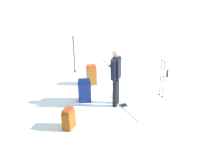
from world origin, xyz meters
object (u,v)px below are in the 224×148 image
at_px(skier_standing, 116,75).
at_px(ski_pair_far, 124,106).
at_px(backpack_small_spare, 85,91).
at_px(ski_pair_near, 111,66).
at_px(ski_poles_planted_near, 162,77).
at_px(ski_poles_planted_far, 74,53).
at_px(backpack_large_dark, 92,75).
at_px(backpack_bright, 69,119).
at_px(thermos_bottle, 167,74).

xyz_separation_m(skier_standing, ski_pair_far, (-0.12, -0.22, -0.94)).
relative_size(ski_pair_far, backpack_small_spare, 2.42).
bearing_deg(skier_standing, ski_pair_near, -4.84).
bearing_deg(ski_pair_near, skier_standing, 175.16).
relative_size(ski_poles_planted_near, ski_poles_planted_far, 0.87).
xyz_separation_m(ski_pair_near, backpack_large_dark, (-1.51, 0.87, 0.33)).
relative_size(ski_pair_near, backpack_bright, 3.25).
xyz_separation_m(ski_poles_planted_far, thermos_bottle, (-0.83, -3.30, -0.65)).
bearing_deg(ski_poles_planted_near, backpack_bright, 114.51).
xyz_separation_m(ski_poles_planted_near, thermos_bottle, (1.43, -0.68, -0.55)).
relative_size(ski_pair_far, backpack_large_dark, 2.40).
height_order(backpack_small_spare, ski_poles_planted_far, ski_poles_planted_far).
xyz_separation_m(backpack_large_dark, thermos_bottle, (0.24, -2.73, -0.21)).
relative_size(ski_pair_near, backpack_large_dark, 2.57).
xyz_separation_m(backpack_bright, ski_poles_planted_near, (1.26, -2.77, 0.41)).
bearing_deg(backpack_large_dark, ski_pair_near, -29.85).
bearing_deg(ski_pair_far, backpack_large_dark, 28.05).
bearing_deg(ski_pair_near, ski_poles_planted_near, -156.37).
xyz_separation_m(ski_pair_far, backpack_large_dark, (1.57, 0.84, 0.33)).
bearing_deg(ski_pair_far, skier_standing, 61.02).
relative_size(backpack_large_dark, backpack_small_spare, 1.01).
distance_m(backpack_large_dark, backpack_bright, 2.56).
bearing_deg(backpack_bright, backpack_large_dark, -16.35).
height_order(backpack_bright, backpack_small_spare, backpack_small_spare).
height_order(backpack_bright, ski_poles_planted_near, ski_poles_planted_near).
bearing_deg(backpack_small_spare, ski_pair_near, -23.48).
bearing_deg(thermos_bottle, backpack_large_dark, 95.05).
xyz_separation_m(skier_standing, ski_poles_planted_far, (2.52, 1.18, -0.18)).
relative_size(skier_standing, ski_poles_planted_near, 1.40).
bearing_deg(ski_poles_planted_near, ski_poles_planted_far, 49.16).
relative_size(ski_pair_far, ski_poles_planted_near, 1.39).
height_order(ski_pair_near, ski_poles_planted_near, ski_poles_planted_near).
distance_m(backpack_bright, thermos_bottle, 4.38).
distance_m(ski_poles_planted_far, thermos_bottle, 3.46).
distance_m(skier_standing, ski_poles_planted_far, 2.79).
xyz_separation_m(backpack_bright, backpack_small_spare, (1.34, -0.45, 0.07)).
distance_m(skier_standing, ski_pair_far, 0.98).
xyz_separation_m(ski_poles_planted_near, ski_poles_planted_far, (2.26, 2.61, 0.10)).
distance_m(backpack_large_dark, backpack_small_spare, 1.15).
xyz_separation_m(ski_pair_far, backpack_bright, (-0.88, 1.56, 0.26)).
bearing_deg(ski_pair_far, ski_poles_planted_far, 27.97).
height_order(skier_standing, ski_pair_near, skier_standing).
xyz_separation_m(ski_pair_near, backpack_small_spare, (-2.63, 1.14, 0.33)).
xyz_separation_m(backpack_small_spare, ski_poles_planted_far, (2.18, 0.29, 0.43)).
bearing_deg(ski_pair_near, backpack_bright, 158.19).
distance_m(skier_standing, thermos_bottle, 2.83).
height_order(ski_pair_near, ski_poles_planted_far, ski_poles_planted_far).
bearing_deg(skier_standing, backpack_large_dark, 23.02).
bearing_deg(ski_pair_near, ski_poles_planted_far, 107.13).
bearing_deg(backpack_small_spare, skier_standing, -110.65).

